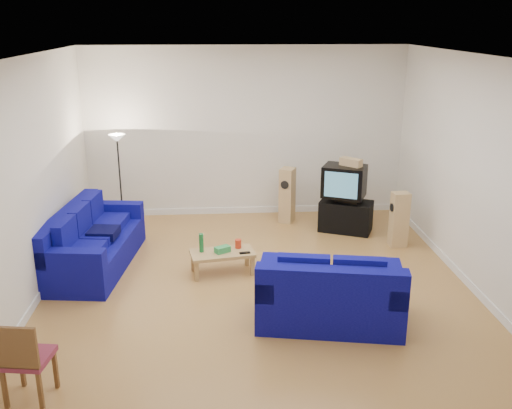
{
  "coord_description": "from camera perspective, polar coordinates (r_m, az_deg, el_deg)",
  "views": [
    {
      "loc": [
        -0.53,
        -7.37,
        3.65
      ],
      "look_at": [
        0.0,
        0.4,
        1.1
      ],
      "focal_mm": 40.0,
      "sensor_mm": 36.0,
      "label": 1
    }
  ],
  "objects": [
    {
      "name": "room",
      "position": [
        7.68,
        0.2,
        2.22
      ],
      "size": [
        6.01,
        6.51,
        3.21
      ],
      "color": "#99652F",
      "rests_on": "ground"
    },
    {
      "name": "sofa_three_seat",
      "position": [
        9.11,
        -16.23,
        -3.98
      ],
      "size": [
        1.27,
        2.42,
        0.89
      ],
      "rotation": [
        0.0,
        0.0,
        -1.69
      ],
      "color": "#060567",
      "rests_on": "ground"
    },
    {
      "name": "sofa_loveseat",
      "position": [
        7.22,
        7.38,
        -9.32
      ],
      "size": [
        1.93,
        1.3,
        0.89
      ],
      "rotation": [
        0.0,
        0.0,
        -0.18
      ],
      "color": "#060567",
      "rests_on": "ground"
    },
    {
      "name": "coffee_table",
      "position": [
        8.54,
        -3.39,
        -5.07
      ],
      "size": [
        1.0,
        0.62,
        0.34
      ],
      "rotation": [
        0.0,
        0.0,
        0.17
      ],
      "color": "tan",
      "rests_on": "ground"
    },
    {
      "name": "bottle",
      "position": [
        8.5,
        -5.49,
        -3.83
      ],
      "size": [
        0.07,
        0.07,
        0.29
      ],
      "primitive_type": "cylinder",
      "rotation": [
        0.0,
        0.0,
        0.02
      ],
      "color": "#197233",
      "rests_on": "coffee_table"
    },
    {
      "name": "tissue_box",
      "position": [
        8.49,
        -3.38,
        -4.51
      ],
      "size": [
        0.25,
        0.22,
        0.09
      ],
      "primitive_type": "cube",
      "rotation": [
        0.0,
        0.0,
        0.53
      ],
      "color": "green",
      "rests_on": "coffee_table"
    },
    {
      "name": "red_canister",
      "position": [
        8.63,
        -1.8,
        -3.94
      ],
      "size": [
        0.11,
        0.11,
        0.13
      ],
      "primitive_type": "cylinder",
      "rotation": [
        0.0,
        0.0,
        0.22
      ],
      "color": "red",
      "rests_on": "coffee_table"
    },
    {
      "name": "remote",
      "position": [
        8.45,
        -1.13,
        -4.85
      ],
      "size": [
        0.17,
        0.08,
        0.02
      ],
      "primitive_type": "cube",
      "rotation": [
        0.0,
        0.0,
        0.17
      ],
      "color": "black",
      "rests_on": "coffee_table"
    },
    {
      "name": "tv_stand",
      "position": [
        10.33,
        8.96,
        -1.16
      ],
      "size": [
        1.03,
        0.82,
        0.55
      ],
      "primitive_type": "cube",
      "rotation": [
        0.0,
        0.0,
        -0.41
      ],
      "color": "black",
      "rests_on": "ground"
    },
    {
      "name": "av_receiver",
      "position": [
        10.22,
        9.29,
        0.53
      ],
      "size": [
        0.54,
        0.52,
        0.1
      ],
      "primitive_type": "cube",
      "rotation": [
        0.0,
        0.0,
        -0.6
      ],
      "color": "black",
      "rests_on": "tv_stand"
    },
    {
      "name": "television",
      "position": [
        10.13,
        8.81,
        2.31
      ],
      "size": [
        0.87,
        0.78,
        0.56
      ],
      "rotation": [
        0.0,
        0.0,
        -0.42
      ],
      "color": "black",
      "rests_on": "av_receiver"
    },
    {
      "name": "centre_speaker",
      "position": [
        10.05,
        9.48,
        4.2
      ],
      "size": [
        0.38,
        0.38,
        0.14
      ],
      "primitive_type": "cube",
      "rotation": [
        0.0,
        0.0,
        -0.78
      ],
      "color": "tan",
      "rests_on": "television"
    },
    {
      "name": "speaker_left",
      "position": [
        10.62,
        3.14,
        0.94
      ],
      "size": [
        0.34,
        0.38,
        1.03
      ],
      "rotation": [
        0.0,
        0.0,
        -0.44
      ],
      "color": "tan",
      "rests_on": "ground"
    },
    {
      "name": "speaker_right",
      "position": [
        9.75,
        14.11,
        -1.47
      ],
      "size": [
        0.3,
        0.24,
        0.94
      ],
      "rotation": [
        0.0,
        0.0,
        -1.49
      ],
      "color": "tan",
      "rests_on": "ground"
    },
    {
      "name": "floor_lamp",
      "position": [
        10.34,
        -13.65,
        5.2
      ],
      "size": [
        0.3,
        0.3,
        1.73
      ],
      "color": "black",
      "rests_on": "ground"
    },
    {
      "name": "dining_chair",
      "position": [
        6.17,
        -22.2,
        -13.96
      ],
      "size": [
        0.5,
        0.5,
        0.92
      ],
      "rotation": [
        0.0,
        0.0,
        -0.15
      ],
      "color": "brown",
      "rests_on": "ground"
    }
  ]
}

